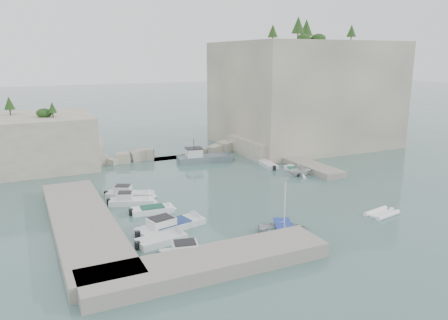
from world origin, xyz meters
name	(u,v)px	position (x,y,z in m)	size (l,w,h in m)	color
ground	(248,199)	(0.00, 0.00, 0.00)	(400.00, 400.00, 0.00)	#4A6F6A
cliff_east	(303,94)	(23.00, 23.00, 8.50)	(26.00, 22.00, 17.00)	beige
cliff_terrace	(267,146)	(13.00, 18.00, 1.25)	(8.00, 10.00, 2.50)	beige
outcrop_west	(30,142)	(-20.00, 25.00, 3.50)	(16.00, 14.00, 7.00)	beige
quay_west	(83,224)	(-17.00, -1.00, 0.55)	(5.00, 24.00, 1.10)	#9E9689
quay_south	(209,263)	(-10.00, -12.50, 0.55)	(18.00, 4.00, 1.10)	#9E9689
ledge_east	(299,162)	(13.50, 10.00, 0.40)	(3.00, 16.00, 0.80)	#9E9689
breakwater	(172,153)	(-1.00, 22.00, 0.70)	(28.00, 3.00, 1.40)	beige
motorboat_a	(130,197)	(-11.09, 6.21, 0.00)	(5.56, 1.65, 1.40)	silver
motorboat_b	(132,204)	(-11.49, 3.84, 0.00)	(4.92, 1.61, 1.40)	white
motorboat_c	(153,213)	(-10.30, 0.54, 0.00)	(4.38, 1.59, 0.70)	white
motorboat_d	(171,229)	(-10.02, -4.13, 0.00)	(6.84, 2.04, 1.40)	silver
motorboat_e	(161,243)	(-11.66, -6.59, 0.00)	(4.42, 1.81, 0.70)	silver
motorboat_f	(196,257)	(-10.12, -10.19, 0.00)	(5.83, 1.74, 1.40)	silver
rowboat	(284,232)	(-1.39, -8.96, 0.00)	(3.15, 4.42, 0.91)	silver
inflatable_dinghy	(382,215)	(9.28, -9.54, 0.00)	(3.57, 1.73, 0.44)	white
tender_east_a	(299,176)	(10.23, 5.44, 0.00)	(2.99, 3.46, 1.83)	white
tender_east_b	(293,173)	(10.44, 7.04, 0.00)	(4.09, 1.39, 0.70)	white
tender_east_c	(268,167)	(9.17, 11.09, 0.00)	(4.43, 1.43, 0.70)	silver
tender_east_d	(265,159)	(11.32, 15.47, 0.00)	(1.79, 4.76, 1.84)	white
work_boat	(205,161)	(2.49, 17.68, 0.00)	(8.52, 2.52, 2.20)	slate
rowboat_mast	(285,204)	(-1.39, -8.96, 2.56)	(0.10, 0.10, 4.20)	white
vegetation	(274,36)	(17.83, 24.40, 17.93)	(53.48, 13.88, 13.40)	#1E4219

